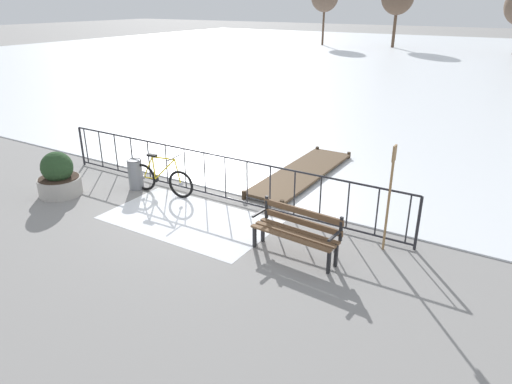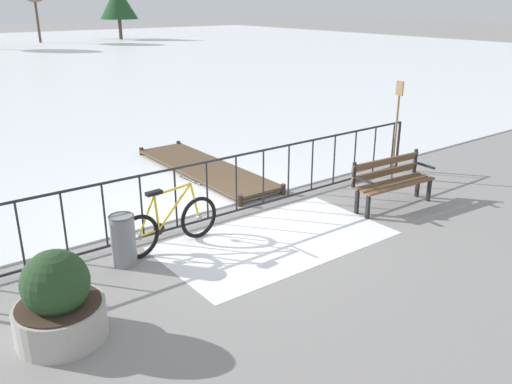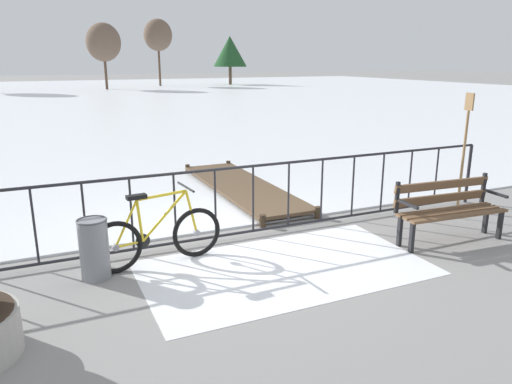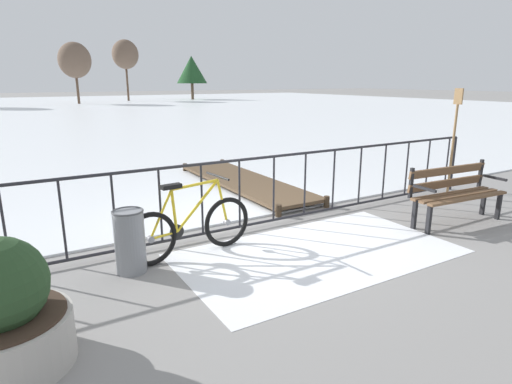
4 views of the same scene
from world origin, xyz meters
name	(u,v)px [view 4 (image 4 of 4)]	position (x,y,z in m)	size (l,w,h in m)	color
ground_plane	(257,228)	(0.00, 0.00, 0.00)	(160.00, 160.00, 0.00)	gray
frozen_pond	(49,111)	(0.00, 28.40, 0.01)	(80.00, 56.00, 0.03)	white
snow_patch	(318,253)	(0.19, -1.20, 0.00)	(3.51, 1.97, 0.01)	white
railing_fence	(257,192)	(0.00, 0.00, 0.56)	(9.06, 0.06, 1.07)	#232328
bicycle_near_railing	(190,227)	(-1.22, -0.43, 0.37)	(1.71, 0.52, 0.97)	black
park_bench	(455,190)	(2.73, -1.28, 0.51)	(1.63, 0.60, 0.89)	brown
planter_with_shrub	(2,315)	(-3.23, -1.71, 0.44)	(0.97, 0.97, 1.04)	#ADA8A0
trash_bin	(130,241)	(-1.98, -0.52, 0.37)	(0.35, 0.35, 0.73)	gray
oar_upright	(454,136)	(4.01, -0.29, 1.14)	(0.04, 0.16, 1.98)	#937047
wooden_dock	(244,181)	(1.08, 2.30, 0.12)	(1.10, 4.11, 0.20)	brown
tree_far_west	(125,55)	(8.73, 40.52, 4.61)	(2.62, 2.62, 6.07)	brown
tree_centre	(192,70)	(15.71, 40.12, 3.20)	(3.32, 3.32, 4.67)	brown
tree_far_east	(75,60)	(3.34, 37.02, 3.81)	(2.81, 2.81, 5.37)	brown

